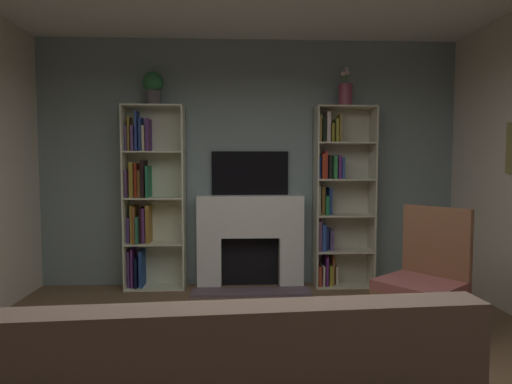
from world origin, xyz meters
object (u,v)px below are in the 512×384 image
object	(u,v)px
tv	(250,173)
bookshelf_right	(336,198)
bookshelf_left	(148,199)
coffee_table	(227,381)
vase_with_flowers	(345,94)
armchair	(426,274)
potted_plant	(153,86)
fireplace	(250,238)

from	to	relation	value
tv	bookshelf_right	xyz separation A→B (m)	(1.01, -0.08, -0.29)
bookshelf_left	coffee_table	bearing A→B (deg)	-71.88
tv	vase_with_flowers	world-z (taller)	vase_with_flowers
bookshelf_right	armchair	world-z (taller)	bookshelf_right
bookshelf_right	armchair	xyz separation A→B (m)	(0.40, -1.56, -0.51)
potted_plant	armchair	size ratio (longest dim) A/B	0.35
coffee_table	fireplace	bearing A→B (deg)	85.94
armchair	tv	bearing A→B (deg)	130.64
bookshelf_left	coffee_table	distance (m)	3.20
tv	fireplace	bearing A→B (deg)	-90.00
bookshelf_left	tv	bearing A→B (deg)	3.81
vase_with_flowers	coffee_table	bearing A→B (deg)	-114.00
bookshelf_left	potted_plant	bearing A→B (deg)	-25.36
bookshelf_right	coffee_table	bearing A→B (deg)	-112.33
potted_plant	coffee_table	world-z (taller)	potted_plant
bookshelf_right	potted_plant	world-z (taller)	potted_plant
potted_plant	vase_with_flowers	xyz separation A→B (m)	(2.20, 0.00, -0.07)
tv	bookshelf_left	xyz separation A→B (m)	(-1.19, -0.08, -0.30)
fireplace	bookshelf_right	xyz separation A→B (m)	(1.01, 0.02, 0.47)
bookshelf_left	coffee_table	xyz separation A→B (m)	(0.98, -2.98, -0.65)
vase_with_flowers	bookshelf_left	bearing A→B (deg)	179.00
tv	armchair	world-z (taller)	tv
fireplace	armchair	xyz separation A→B (m)	(1.41, -1.54, -0.04)
armchair	vase_with_flowers	bearing A→B (deg)	101.56
bookshelf_left	potted_plant	size ratio (longest dim) A/B	5.57
bookshelf_right	coffee_table	distance (m)	3.28
fireplace	coffee_table	bearing A→B (deg)	-94.06
bookshelf_right	potted_plant	distance (m)	2.47
vase_with_flowers	tv	bearing A→B (deg)	173.83
fireplace	vase_with_flowers	distance (m)	2.00
bookshelf_right	potted_plant	bearing A→B (deg)	-179.03
vase_with_flowers	coffee_table	xyz separation A→B (m)	(-1.31, -2.94, -1.86)
fireplace	potted_plant	size ratio (longest dim) A/B	3.52
bookshelf_left	potted_plant	world-z (taller)	potted_plant
fireplace	bookshelf_left	xyz separation A→B (m)	(-1.19, 0.02, 0.46)
tv	coffee_table	bearing A→B (deg)	-93.92
fireplace	bookshelf_left	distance (m)	1.27
potted_plant	armchair	bearing A→B (deg)	-31.26
bookshelf_left	potted_plant	xyz separation A→B (m)	(0.09, -0.04, 1.28)
fireplace	armchair	distance (m)	2.09
potted_plant	vase_with_flowers	bearing A→B (deg)	0.03
tv	potted_plant	size ratio (longest dim) A/B	2.39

